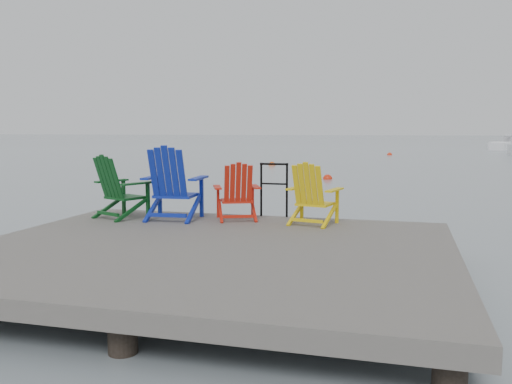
% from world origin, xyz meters
% --- Properties ---
extents(ground, '(400.00, 400.00, 0.00)m').
position_xyz_m(ground, '(0.00, 0.00, 0.00)').
color(ground, gray).
rests_on(ground, ground).
extents(dock, '(6.00, 5.00, 1.40)m').
position_xyz_m(dock, '(0.00, 0.00, 0.35)').
color(dock, '#33302D').
rests_on(dock, ground).
extents(handrail, '(0.48, 0.04, 0.90)m').
position_xyz_m(handrail, '(0.25, 2.45, 1.04)').
color(handrail, black).
rests_on(handrail, dock).
extents(chair_green, '(0.99, 0.95, 1.02)m').
position_xyz_m(chair_green, '(-2.16, 1.62, 1.01)').
color(chair_green, '#0B4015').
rests_on(chair_green, dock).
extents(chair_blue, '(0.98, 0.91, 1.17)m').
position_xyz_m(chair_blue, '(-1.24, 1.69, 1.09)').
color(chair_blue, '#0E239A').
rests_on(chair_blue, dock).
extents(chair_red, '(0.89, 0.85, 0.92)m').
position_xyz_m(chair_red, '(-0.24, 1.95, 0.96)').
color(chair_red, red).
rests_on(chair_red, dock).
extents(chair_yellow, '(0.85, 0.80, 0.94)m').
position_xyz_m(chair_yellow, '(0.99, 1.84, 0.97)').
color(chair_yellow, yellow).
rests_on(chair_yellow, dock).
extents(buoy_a, '(0.38, 0.38, 0.38)m').
position_xyz_m(buoy_a, '(-0.57, 15.13, 0.00)').
color(buoy_a, red).
rests_on(buoy_a, ground).
extents(buoy_b, '(0.40, 0.40, 0.40)m').
position_xyz_m(buoy_b, '(-4.70, 22.82, 0.00)').
color(buoy_b, '#DD4D0D').
rests_on(buoy_b, ground).
extents(buoy_d, '(0.38, 0.38, 0.38)m').
position_xyz_m(buoy_d, '(1.27, 37.38, 0.00)').
color(buoy_d, red).
rests_on(buoy_d, ground).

